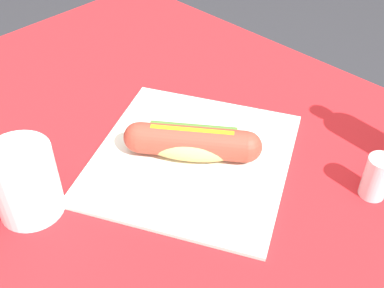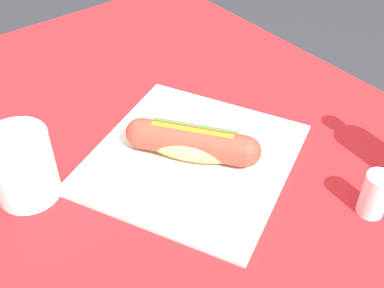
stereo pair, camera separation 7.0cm
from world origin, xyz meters
name	(u,v)px [view 1 (the left image)]	position (x,y,z in m)	size (l,w,h in m)	color
dining_table	(161,229)	(0.00, 0.00, 0.61)	(1.06, 0.85, 0.76)	brown
paper_wrapper	(192,158)	(0.03, 0.05, 0.76)	(0.28, 0.30, 0.01)	silver
hot_dog	(192,142)	(0.03, 0.05, 0.79)	(0.17, 0.14, 0.05)	#DBB26B
drinking_cup	(25,182)	(-0.06, -0.17, 0.81)	(0.09, 0.09, 0.10)	white
salt_shaker	(377,177)	(0.26, 0.17, 0.79)	(0.04, 0.04, 0.06)	silver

